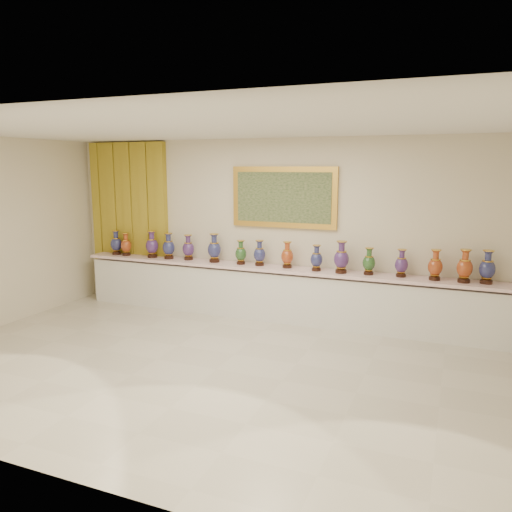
{
  "coord_description": "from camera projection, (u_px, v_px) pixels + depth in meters",
  "views": [
    {
      "loc": [
        2.73,
        -5.34,
        2.55
      ],
      "look_at": [
        -0.15,
        1.7,
        1.17
      ],
      "focal_mm": 35.0,
      "sensor_mm": 36.0,
      "label": 1
    }
  ],
  "objects": [
    {
      "name": "counter",
      "position": [
        277.0,
        294.0,
        8.32
      ],
      "size": [
        7.28,
        0.48,
        0.9
      ],
      "color": "white",
      "rests_on": "ground"
    },
    {
      "name": "vase_7",
      "position": [
        260.0,
        254.0,
        8.34
      ],
      "size": [
        0.22,
        0.22,
        0.43
      ],
      "rotation": [
        0.0,
        0.0,
        -0.1
      ],
      "color": "black",
      "rests_on": "counter"
    },
    {
      "name": "vase_2",
      "position": [
        152.0,
        246.0,
        9.07
      ],
      "size": [
        0.26,
        0.26,
        0.49
      ],
      "rotation": [
        0.0,
        0.0,
        0.18
      ],
      "color": "black",
      "rests_on": "counter"
    },
    {
      "name": "vase_1",
      "position": [
        126.0,
        245.0,
        9.28
      ],
      "size": [
        0.24,
        0.24,
        0.43
      ],
      "rotation": [
        0.0,
        0.0,
        -0.29
      ],
      "color": "black",
      "rests_on": "counter"
    },
    {
      "name": "vase_8",
      "position": [
        287.0,
        256.0,
        8.15
      ],
      "size": [
        0.26,
        0.26,
        0.43
      ],
      "rotation": [
        0.0,
        0.0,
        0.41
      ],
      "color": "black",
      "rests_on": "counter"
    },
    {
      "name": "vase_14",
      "position": [
        465.0,
        268.0,
        7.12
      ],
      "size": [
        0.25,
        0.25,
        0.48
      ],
      "rotation": [
        0.0,
        0.0,
        0.13
      ],
      "color": "black",
      "rests_on": "counter"
    },
    {
      "name": "room",
      "position": [
        152.0,
        219.0,
        9.22
      ],
      "size": [
        8.0,
        8.0,
        8.0
      ],
      "color": "beige",
      "rests_on": "ground"
    },
    {
      "name": "vase_4",
      "position": [
        188.0,
        249.0,
        8.85
      ],
      "size": [
        0.23,
        0.23,
        0.45
      ],
      "rotation": [
        0.0,
        0.0,
        0.1
      ],
      "color": "black",
      "rests_on": "counter"
    },
    {
      "name": "vase_9",
      "position": [
        316.0,
        259.0,
        7.92
      ],
      "size": [
        0.21,
        0.21,
        0.42
      ],
      "rotation": [
        0.0,
        0.0,
        0.12
      ],
      "color": "black",
      "rests_on": "counter"
    },
    {
      "name": "vase_11",
      "position": [
        369.0,
        263.0,
        7.64
      ],
      "size": [
        0.24,
        0.24,
        0.42
      ],
      "rotation": [
        0.0,
        0.0,
        0.25
      ],
      "color": "black",
      "rests_on": "counter"
    },
    {
      "name": "vase_15",
      "position": [
        487.0,
        269.0,
        7.05
      ],
      "size": [
        0.26,
        0.26,
        0.48
      ],
      "rotation": [
        0.0,
        0.0,
        0.18
      ],
      "color": "black",
      "rests_on": "counter"
    },
    {
      "name": "vase_5",
      "position": [
        214.0,
        249.0,
        8.63
      ],
      "size": [
        0.29,
        0.29,
        0.5
      ],
      "rotation": [
        0.0,
        0.0,
        0.3
      ],
      "color": "black",
      "rests_on": "counter"
    },
    {
      "name": "vase_12",
      "position": [
        401.0,
        264.0,
        7.49
      ],
      "size": [
        0.25,
        0.25,
        0.42
      ],
      "rotation": [
        0.0,
        0.0,
        0.38
      ],
      "color": "black",
      "rests_on": "counter"
    },
    {
      "name": "vase_13",
      "position": [
        435.0,
        266.0,
        7.27
      ],
      "size": [
        0.22,
        0.22,
        0.45
      ],
      "rotation": [
        0.0,
        0.0,
        0.04
      ],
      "color": "black",
      "rests_on": "counter"
    },
    {
      "name": "vase_3",
      "position": [
        169.0,
        247.0,
        8.95
      ],
      "size": [
        0.27,
        0.27,
        0.47
      ],
      "rotation": [
        0.0,
        0.0,
        -0.29
      ],
      "color": "black",
      "rests_on": "counter"
    },
    {
      "name": "ground",
      "position": [
        216.0,
        369.0,
        6.33
      ],
      "size": [
        8.0,
        8.0,
        0.0
      ],
      "primitive_type": "plane",
      "color": "beige",
      "rests_on": "ground"
    },
    {
      "name": "vase_10",
      "position": [
        341.0,
        259.0,
        7.75
      ],
      "size": [
        0.28,
        0.28,
        0.5
      ],
      "rotation": [
        0.0,
        0.0,
        0.2
      ],
      "color": "black",
      "rests_on": "counter"
    },
    {
      "name": "vase_0",
      "position": [
        116.0,
        244.0,
        9.39
      ],
      "size": [
        0.28,
        0.28,
        0.46
      ],
      "rotation": [
        0.0,
        0.0,
        -0.39
      ],
      "color": "black",
      "rests_on": "counter"
    },
    {
      "name": "vase_6",
      "position": [
        241.0,
        253.0,
        8.45
      ],
      "size": [
        0.21,
        0.21,
        0.41
      ],
      "rotation": [
        0.0,
        0.0,
        0.1
      ],
      "color": "black",
      "rests_on": "counter"
    }
  ]
}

